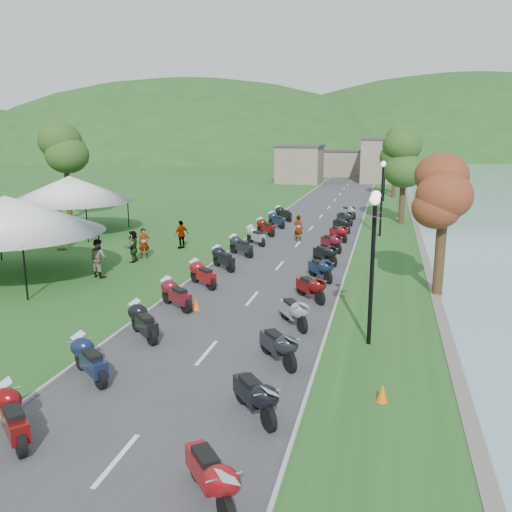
# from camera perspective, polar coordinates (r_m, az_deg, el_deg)

# --- Properties ---
(road) EXTENTS (7.00, 120.00, 0.02)m
(road) POSITION_cam_1_polar(r_m,az_deg,el_deg) (40.31, 5.82, 2.92)
(road) COLOR #3E3E41
(road) RESTS_ON ground
(hills_backdrop) EXTENTS (360.00, 120.00, 76.00)m
(hills_backdrop) POSITION_cam_1_polar(r_m,az_deg,el_deg) (199.56, 12.31, 10.51)
(hills_backdrop) COLOR #285621
(hills_backdrop) RESTS_ON ground
(far_building) EXTENTS (18.00, 16.00, 5.00)m
(far_building) POSITION_cam_1_polar(r_m,az_deg,el_deg) (84.80, 8.78, 9.67)
(far_building) COLOR gray
(far_building) RESTS_ON ground
(moto_row_left) EXTENTS (2.60, 51.71, 1.10)m
(moto_row_left) POSITION_cam_1_polar(r_m,az_deg,el_deg) (20.44, -10.03, -5.42)
(moto_row_left) COLOR #331411
(moto_row_left) RESTS_ON ground
(moto_row_right) EXTENTS (2.60, 42.00, 1.10)m
(moto_row_right) POSITION_cam_1_polar(r_m,az_deg,el_deg) (26.05, 6.58, -1.34)
(moto_row_right) COLOR #331411
(moto_row_right) RESTS_ON ground
(vendor_tent_main) EXTENTS (6.05, 6.05, 4.00)m
(vendor_tent_main) POSITION_cam_1_polar(r_m,az_deg,el_deg) (28.60, -24.57, 1.82)
(vendor_tent_main) COLOR silver
(vendor_tent_main) RESTS_ON ground
(vendor_tent_side) EXTENTS (5.75, 5.75, 4.00)m
(vendor_tent_side) POSITION_cam_1_polar(r_m,az_deg,el_deg) (40.28, -18.88, 5.15)
(vendor_tent_side) COLOR silver
(vendor_tent_side) RESTS_ON ground
(tree_lakeside) EXTENTS (2.53, 2.53, 7.02)m
(tree_lakeside) POSITION_cam_1_polar(r_m,az_deg,el_deg) (24.26, 19.07, 4.13)
(tree_lakeside) COLOR #335820
(tree_lakeside) RESTS_ON ground
(pedestrian_a) EXTENTS (0.78, 0.73, 1.73)m
(pedestrian_a) POSITION_cam_1_polar(r_m,az_deg,el_deg) (31.07, -11.63, -0.25)
(pedestrian_a) COLOR slate
(pedestrian_a) RESTS_ON ground
(pedestrian_b) EXTENTS (1.04, 0.81, 1.89)m
(pedestrian_b) POSITION_cam_1_polar(r_m,az_deg,el_deg) (27.64, -16.16, -2.12)
(pedestrian_b) COLOR slate
(pedestrian_b) RESTS_ON ground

